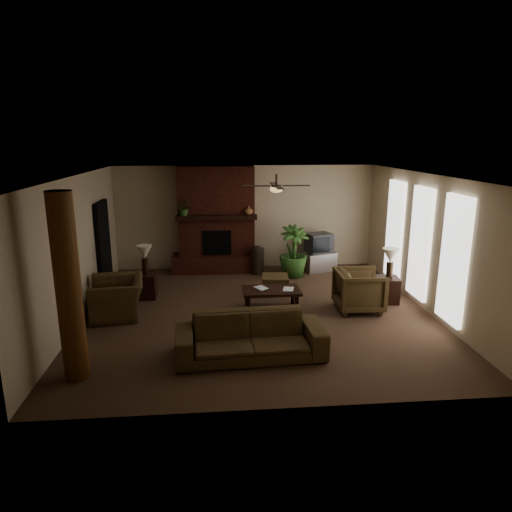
{
  "coord_description": "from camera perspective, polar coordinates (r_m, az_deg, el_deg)",
  "views": [
    {
      "loc": [
        -0.83,
        -8.83,
        3.47
      ],
      "look_at": [
        0.0,
        0.4,
        1.1
      ],
      "focal_mm": 32.07,
      "sensor_mm": 36.0,
      "label": 1
    }
  ],
  "objects": [
    {
      "name": "doorway",
      "position": [
        11.21,
        -18.48,
        1.13
      ],
      "size": [
        0.1,
        1.0,
        2.1
      ],
      "primitive_type": "cube",
      "color": "black",
      "rests_on": "ground"
    },
    {
      "name": "ceiling_fan",
      "position": [
        9.26,
        2.55,
        8.51
      ],
      "size": [
        1.35,
        1.35,
        0.37
      ],
      "color": "black",
      "rests_on": "ceiling"
    },
    {
      "name": "side_table_right",
      "position": [
        10.44,
        15.93,
        -4.05
      ],
      "size": [
        0.57,
        0.57,
        0.55
      ],
      "primitive_type": "cube",
      "rotation": [
        0.0,
        0.0,
        -0.15
      ],
      "color": "black",
      "rests_on": "ground"
    },
    {
      "name": "armchair_left",
      "position": [
        9.6,
        -16.95,
        -4.24
      ],
      "size": [
        0.94,
        1.28,
        1.03
      ],
      "primitive_type": "imported",
      "rotation": [
        0.0,
        0.0,
        -1.41
      ],
      "color": "#4D3B21",
      "rests_on": "ground"
    },
    {
      "name": "floor_vase",
      "position": [
        12.05,
        0.18,
        -0.25
      ],
      "size": [
        0.34,
        0.34,
        0.77
      ],
      "color": "black",
      "rests_on": "ground"
    },
    {
      "name": "room_shell",
      "position": [
        9.1,
        0.23,
        1.21
      ],
      "size": [
        7.0,
        7.0,
        7.0
      ],
      "color": "brown",
      "rests_on": "ground"
    },
    {
      "name": "side_table_left",
      "position": [
        10.59,
        -13.7,
        -3.63
      ],
      "size": [
        0.5,
        0.5,
        0.55
      ],
      "primitive_type": "cube",
      "rotation": [
        0.0,
        0.0,
        0.0
      ],
      "color": "black",
      "rests_on": "ground"
    },
    {
      "name": "book_a",
      "position": [
        9.5,
        0.1,
        -3.39
      ],
      "size": [
        0.2,
        0.13,
        0.29
      ],
      "primitive_type": "imported",
      "rotation": [
        0.0,
        0.0,
        0.49
      ],
      "color": "#999999",
      "rests_on": "coffee_table"
    },
    {
      "name": "sofa",
      "position": [
        7.52,
        -0.73,
        -9.15
      ],
      "size": [
        2.45,
        0.84,
        0.95
      ],
      "primitive_type": "imported",
      "rotation": [
        0.0,
        0.0,
        0.05
      ],
      "color": "#4D3B21",
      "rests_on": "ground"
    },
    {
      "name": "log_column",
      "position": [
        7.08,
        -22.36,
        -3.79
      ],
      "size": [
        0.36,
        0.36,
        2.8
      ],
      "primitive_type": "cylinder",
      "color": "brown",
      "rests_on": "ground"
    },
    {
      "name": "lamp_left",
      "position": [
        10.42,
        -13.74,
        0.23
      ],
      "size": [
        0.43,
        0.43,
        0.65
      ],
      "color": "black",
      "rests_on": "side_table_left"
    },
    {
      "name": "mantel_vase",
      "position": [
        11.95,
        -0.92,
        5.69
      ],
      "size": [
        0.23,
        0.24,
        0.22
      ],
      "primitive_type": "imported",
      "rotation": [
        0.0,
        0.0,
        -0.04
      ],
      "color": "#98623C",
      "rests_on": "fireplace"
    },
    {
      "name": "coffee_table",
      "position": [
        9.6,
        1.92,
        -4.49
      ],
      "size": [
        1.2,
        0.7,
        0.43
      ],
      "color": "black",
      "rests_on": "ground"
    },
    {
      "name": "windows",
      "position": [
        10.21,
        19.77,
        1.51
      ],
      "size": [
        0.08,
        3.65,
        2.35
      ],
      "color": "white",
      "rests_on": "ground"
    },
    {
      "name": "tv_stand",
      "position": [
        12.51,
        7.85,
        -0.69
      ],
      "size": [
        0.97,
        0.75,
        0.5
      ],
      "primitive_type": "cube",
      "rotation": [
        0.0,
        0.0,
        0.33
      ],
      "color": "#B9B9BB",
      "rests_on": "ground"
    },
    {
      "name": "book_b",
      "position": [
        9.53,
        3.42,
        -3.36
      ],
      "size": [
        0.21,
        0.07,
        0.29
      ],
      "primitive_type": "imported",
      "rotation": [
        0.0,
        0.0,
        -0.25
      ],
      "color": "#999999",
      "rests_on": "coffee_table"
    },
    {
      "name": "tv",
      "position": [
        12.43,
        7.87,
        1.62
      ],
      "size": [
        0.77,
        0.69,
        0.52
      ],
      "color": "#333436",
      "rests_on": "tv_stand"
    },
    {
      "name": "floor_plant",
      "position": [
        11.87,
        4.67,
        -0.82
      ],
      "size": [
        1.07,
        1.48,
        0.75
      ],
      "primitive_type": "imported",
      "rotation": [
        0.0,
        0.0,
        0.26
      ],
      "color": "#325923",
      "rests_on": "ground"
    },
    {
      "name": "fireplace",
      "position": [
        12.27,
        -4.92,
        3.43
      ],
      "size": [
        2.4,
        0.7,
        2.8
      ],
      "color": "#532116",
      "rests_on": "ground"
    },
    {
      "name": "mantel_plant",
      "position": [
        11.92,
        -8.94,
        5.76
      ],
      "size": [
        0.49,
        0.52,
        0.33
      ],
      "primitive_type": "imported",
      "rotation": [
        0.0,
        0.0,
        0.33
      ],
      "color": "#325923",
      "rests_on": "fireplace"
    },
    {
      "name": "lamp_right",
      "position": [
        10.25,
        16.43,
        -0.19
      ],
      "size": [
        0.37,
        0.37,
        0.65
      ],
      "color": "black",
      "rests_on": "side_table_right"
    },
    {
      "name": "armchair_right",
      "position": [
        9.72,
        12.78,
        -3.96
      ],
      "size": [
        0.89,
        0.95,
        0.95
      ],
      "primitive_type": "imported",
      "rotation": [
        0.0,
        0.0,
        1.54
      ],
      "color": "#4D3B21",
      "rests_on": "ground"
    },
    {
      "name": "ottoman",
      "position": [
        10.65,
        2.39,
        -3.54
      ],
      "size": [
        0.65,
        0.65,
        0.4
      ],
      "primitive_type": "cube",
      "rotation": [
        0.0,
        0.0,
        -0.09
      ],
      "color": "#4D3B21",
      "rests_on": "ground"
    }
  ]
}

